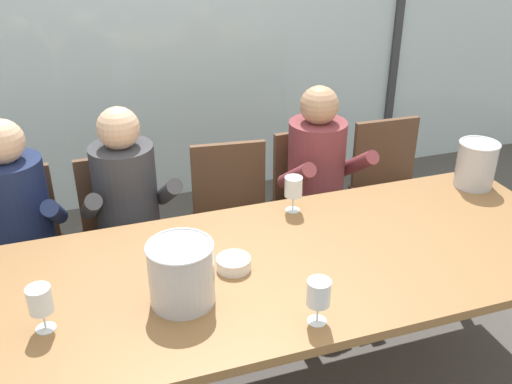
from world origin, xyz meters
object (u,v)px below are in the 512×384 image
Objects in this scene: ice_bucket_secondary at (476,164)px; person_navy_polo at (16,227)px; chair_near_curtain at (18,242)px; chair_left_of_center at (123,226)px; chair_right_of_center at (313,193)px; tasting_bowl at (234,263)px; wine_glass_near_bucket at (293,187)px; dining_table at (283,275)px; chair_near_window_right at (390,181)px; wine_glass_center_pour at (319,295)px; chair_center at (232,211)px; person_charcoal_jacket at (130,209)px; wine_glass_by_left_taster at (40,302)px; ice_bucket_primary at (181,273)px; person_maroon_top at (322,180)px.

person_navy_polo is at bearing 168.88° from ice_bucket_secondary.
chair_near_curtain is 0.53m from chair_left_of_center.
tasting_bowl is at bearing -132.89° from chair_right_of_center.
person_navy_polo reaches higher than chair_right_of_center.
chair_right_of_center is at bearing 10.61° from person_navy_polo.
wine_glass_near_bucket is (-0.98, 0.05, -0.00)m from ice_bucket_secondary.
chair_left_of_center is at bearing 177.67° from chair_right_of_center.
dining_table is at bearing -116.89° from wine_glass_near_bucket.
chair_near_window_right reaches higher than tasting_bowl.
wine_glass_center_pour reaches higher than chair_left_of_center.
chair_near_curtain and chair_center have the same top height.
chair_left_of_center is at bearing -176.02° from chair_center.
person_charcoal_jacket is 6.84× the size of wine_glass_by_left_taster.
person_charcoal_jacket reaches higher than chair_right_of_center.
wine_glass_near_bucket is (-0.36, -0.55, 0.37)m from chair_right_of_center.
chair_center is 0.95m from tasting_bowl.
person_charcoal_jacket is at bearing 123.99° from dining_table.
person_charcoal_jacket is at bearing 165.49° from ice_bucket_secondary.
chair_left_of_center is at bearing 21.00° from person_navy_polo.
chair_near_curtain is 0.61m from person_charcoal_jacket.
chair_left_of_center is at bearing 70.55° from wine_glass_by_left_taster.
chair_near_window_right is at bearing 9.13° from person_navy_polo.
chair_near_curtain is at bearing 99.03° from wine_glass_by_left_taster.
wine_glass_center_pour is at bearing -65.20° from tasting_bowl.
chair_center and chair_right_of_center have the same top height.
wine_glass_center_pour reaches higher than tasting_bowl.
chair_center is (0.04, 0.89, -0.18)m from dining_table.
ice_bucket_primary is at bearing -141.72° from wine_glass_near_bucket.
ice_bucket_primary is at bearing -50.33° from person_navy_polo.
chair_right_of_center and chair_near_window_right have the same top height.
person_maroon_top is 0.80m from ice_bucket_secondary.
person_maroon_top is at bearing -102.00° from chair_right_of_center.
wine_glass_by_left_taster is (-0.37, -1.04, 0.36)m from chair_left_of_center.
dining_table is at bearing -129.83° from person_maroon_top.
ice_bucket_primary is (-0.48, -1.01, 0.37)m from chair_center.
wine_glass_by_left_taster is (-0.48, -0.00, -0.01)m from ice_bucket_primary.
chair_center is 0.73× the size of person_navy_polo.
tasting_bowl is (-0.21, 0.02, 0.09)m from dining_table.
ice_bucket_secondary is 1.38× the size of wine_glass_near_bucket.
person_maroon_top is (1.62, -0.15, 0.17)m from chair_near_curtain.
chair_near_curtain is 5.01× the size of wine_glass_near_bucket.
chair_near_curtain is 1.00× the size of chair_near_window_right.
ice_bucket_primary is at bearing -83.98° from chair_left_of_center.
chair_center is at bearing 64.41° from ice_bucket_primary.
ice_bucket_secondary is at bearing -19.68° from person_charcoal_jacket.
chair_center is 0.52m from chair_right_of_center.
chair_center is at bearing 46.28° from wine_glass_by_left_taster.
wine_glass_by_left_taster reaches higher than chair_near_curtain.
person_charcoal_jacket is 8.61× the size of tasting_bowl.
tasting_bowl is 0.79× the size of wine_glass_center_pour.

